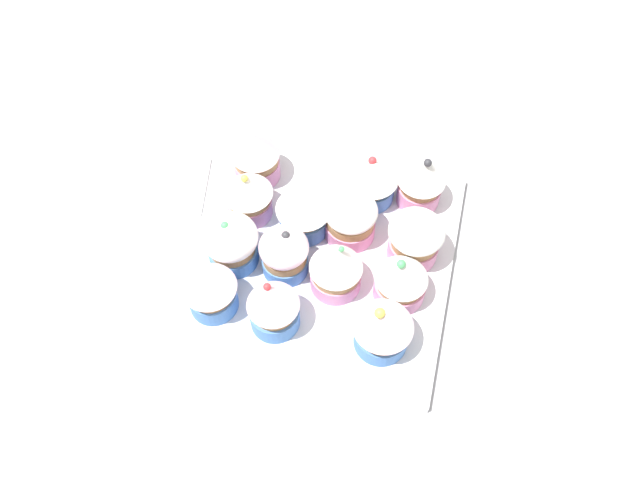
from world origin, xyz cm
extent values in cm
cube|color=#9E9EA3|center=(0.00, 0.00, -1.50)|extent=(180.00, 180.00, 3.00)
cube|color=silver|center=(0.00, 0.00, 0.60)|extent=(31.53, 31.53, 1.20)
cylinder|color=pink|center=(-10.08, -10.82, 2.55)|extent=(5.45, 5.45, 2.71)
cylinder|color=#AD7F51|center=(-10.08, -10.82, 4.66)|extent=(5.00, 5.00, 1.51)
cone|color=white|center=(-10.08, -10.82, 7.34)|extent=(5.98, 5.98, 3.83)
sphere|color=#333338|center=(-10.36, -10.45, 9.10)|extent=(0.99, 0.99, 0.99)
cylinder|color=#477AC6|center=(-4.08, -9.98, 2.47)|extent=(6.02, 6.02, 2.54)
cylinder|color=#AD7F51|center=(-4.08, -9.98, 4.31)|extent=(5.38, 5.38, 1.13)
cone|color=white|center=(-4.08, -9.98, 6.43)|extent=(6.70, 6.70, 3.11)
sphere|color=red|center=(-3.89, -10.25, 7.82)|extent=(1.02, 1.02, 1.02)
cylinder|color=pink|center=(10.87, -9.73, 2.58)|extent=(5.90, 5.90, 2.76)
cylinder|color=#AD7F51|center=(10.87, -9.73, 4.70)|extent=(5.66, 5.66, 1.47)
cone|color=silver|center=(10.87, -9.73, 7.16)|extent=(6.21, 6.21, 3.46)
cylinder|color=pink|center=(-10.75, -2.63, 2.55)|extent=(6.01, 6.01, 2.71)
cylinder|color=#AD7F51|center=(-10.75, -2.63, 4.58)|extent=(5.57, 5.57, 1.34)
ellipsoid|color=white|center=(-10.75, -2.63, 6.20)|extent=(6.61, 6.61, 3.20)
cylinder|color=pink|center=(-2.81, -3.72, 2.42)|extent=(6.14, 6.14, 2.43)
cylinder|color=#AD7F51|center=(-2.81, -3.72, 4.28)|extent=(5.83, 5.83, 1.30)
ellipsoid|color=white|center=(-2.81, -3.72, 5.93)|extent=(6.39, 6.39, 3.32)
cylinder|color=#477AC6|center=(2.81, -3.25, 2.57)|extent=(6.05, 6.05, 2.74)
cylinder|color=#AD7F51|center=(2.81, -3.25, 4.56)|extent=(5.36, 5.36, 1.25)
cone|color=white|center=(2.81, -3.25, 7.01)|extent=(6.76, 6.76, 3.63)
cylinder|color=pink|center=(9.97, -3.82, 2.49)|extent=(5.57, 5.57, 2.57)
cylinder|color=#AD7F51|center=(9.97, -3.82, 4.49)|extent=(5.23, 5.23, 1.43)
cone|color=white|center=(9.97, -3.82, 6.87)|extent=(6.10, 6.10, 3.33)
sphere|color=#EAD64C|center=(9.99, -3.47, 8.40)|extent=(0.89, 0.89, 0.89)
cylinder|color=pink|center=(-10.17, 3.05, 2.44)|extent=(5.98, 5.98, 2.47)
cylinder|color=#AD7F51|center=(-10.17, 3.05, 4.26)|extent=(5.48, 5.48, 1.16)
cone|color=white|center=(-10.17, 3.05, 6.62)|extent=(5.99, 5.99, 3.57)
sphere|color=#4CB266|center=(-9.80, 3.35, 8.26)|extent=(1.01, 1.01, 1.01)
cylinder|color=pink|center=(-2.77, 3.60, 2.41)|extent=(5.93, 5.93, 2.41)
cylinder|color=#AD7F51|center=(-2.77, 3.60, 4.32)|extent=(5.59, 5.59, 1.41)
cone|color=white|center=(-2.77, 3.60, 6.93)|extent=(6.09, 6.09, 3.81)
sphere|color=#4CB266|center=(-3.25, 3.38, 8.74)|extent=(0.64, 0.64, 0.64)
cylinder|color=#477AC6|center=(3.46, 3.01, 2.35)|extent=(5.48, 5.48, 2.29)
cylinder|color=#AD7F51|center=(3.46, 3.01, 4.11)|extent=(5.15, 5.15, 1.23)
ellipsoid|color=silver|center=(3.46, 3.01, 5.89)|extent=(5.73, 5.73, 3.88)
sphere|color=#333338|center=(3.30, 2.52, 7.67)|extent=(1.02, 1.02, 1.02)
cylinder|color=#477AC6|center=(9.77, 3.25, 2.35)|extent=(5.90, 5.90, 2.31)
cylinder|color=#AD7F51|center=(9.77, 3.25, 4.10)|extent=(5.36, 5.36, 1.19)
ellipsoid|color=white|center=(9.77, 3.25, 6.01)|extent=(6.51, 6.51, 4.36)
sphere|color=#4CB266|center=(10.17, 3.15, 8.05)|extent=(0.94, 0.94, 0.94)
cylinder|color=#477AC6|center=(-9.31, 9.52, 2.45)|extent=(5.97, 5.97, 2.51)
cylinder|color=#AD7F51|center=(-9.31, 9.52, 4.50)|extent=(5.43, 5.43, 1.58)
cone|color=silver|center=(-9.31, 9.52, 7.02)|extent=(6.60, 6.60, 3.47)
sphere|color=#EAD64C|center=(-8.72, 9.75, 8.59)|extent=(1.15, 1.15, 1.15)
cylinder|color=#477AC6|center=(2.66, 9.99, 2.56)|extent=(5.60, 5.60, 2.72)
cylinder|color=#AD7F51|center=(2.66, 9.99, 4.67)|extent=(4.93, 4.93, 1.52)
cone|color=silver|center=(2.66, 9.99, 7.03)|extent=(5.82, 5.82, 3.20)
sphere|color=red|center=(3.24, 9.63, 8.51)|extent=(0.83, 0.83, 0.83)
cylinder|color=#477AC6|center=(10.07, 9.65, 2.57)|extent=(5.60, 5.60, 2.74)
cylinder|color=#AD7F51|center=(10.07, 9.65, 4.66)|extent=(5.08, 5.08, 1.43)
cone|color=silver|center=(10.07, 9.65, 7.00)|extent=(6.16, 6.16, 3.24)
cube|color=white|center=(22.08, -4.08, 0.30)|extent=(13.03, 14.97, 0.60)
camera|label=1|loc=(-9.76, 38.42, 66.13)|focal=35.31mm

